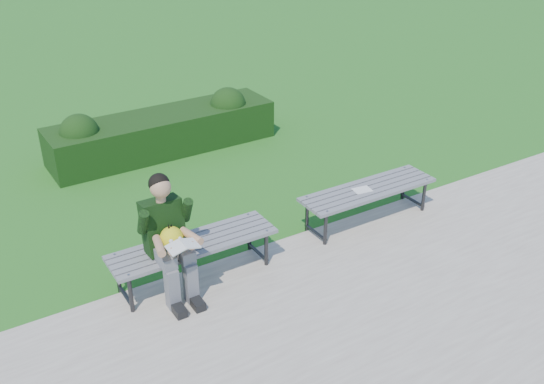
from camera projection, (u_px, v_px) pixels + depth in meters
ground at (251, 251)px, 7.06m from camera, size 80.00×80.00×0.00m
walkway at (342, 337)px, 5.74m from camera, size 30.00×3.50×0.02m
hedge at (163, 130)px, 9.46m from camera, size 3.57×0.95×0.86m
bench_left at (193, 247)px, 6.38m from camera, size 1.80×0.50×0.46m
bench_right at (368, 192)px, 7.47m from camera, size 1.80×0.50×0.46m
seated_boy at (168, 234)px, 6.03m from camera, size 0.56×0.76×1.31m
paper_sheet at (362, 190)px, 7.40m from camera, size 0.24×0.19×0.01m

